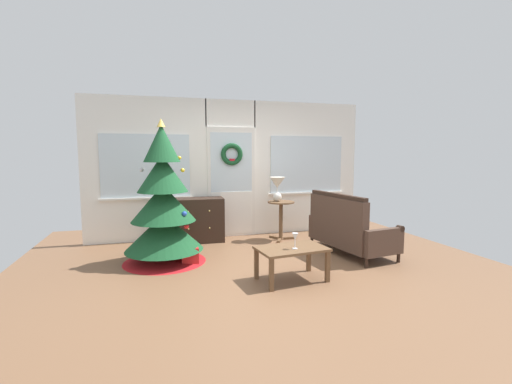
# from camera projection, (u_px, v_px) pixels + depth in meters

# --- Properties ---
(ground_plane) EXTENTS (6.76, 6.76, 0.00)m
(ground_plane) POSITION_uv_depth(u_px,v_px,m) (264.00, 269.00, 4.81)
(ground_plane) COLOR brown
(back_wall_with_door) EXTENTS (5.20, 0.19, 2.55)m
(back_wall_with_door) POSITION_uv_depth(u_px,v_px,m) (231.00, 169.00, 6.66)
(back_wall_with_door) COLOR white
(back_wall_with_door) RESTS_ON ground
(christmas_tree) EXTENTS (1.18, 1.18, 2.05)m
(christmas_tree) POSITION_uv_depth(u_px,v_px,m) (163.00, 209.00, 5.08)
(christmas_tree) COLOR #4C331E
(christmas_tree) RESTS_ON ground
(dresser_cabinet) EXTENTS (0.92, 0.47, 0.78)m
(dresser_cabinet) POSITION_uv_depth(u_px,v_px,m) (198.00, 220.00, 6.30)
(dresser_cabinet) COLOR black
(dresser_cabinet) RESTS_ON ground
(settee_sofa) EXTENTS (0.91, 1.54, 0.96)m
(settee_sofa) POSITION_uv_depth(u_px,v_px,m) (347.00, 230.00, 5.53)
(settee_sofa) COLOR black
(settee_sofa) RESTS_ON ground
(side_table) EXTENTS (0.50, 0.48, 0.70)m
(side_table) POSITION_uv_depth(u_px,v_px,m) (281.00, 213.00, 6.41)
(side_table) COLOR brown
(side_table) RESTS_ON ground
(table_lamp) EXTENTS (0.28, 0.28, 0.44)m
(table_lamp) POSITION_uv_depth(u_px,v_px,m) (277.00, 186.00, 6.38)
(table_lamp) COLOR silver
(table_lamp) RESTS_ON side_table
(coffee_table) EXTENTS (0.90, 0.62, 0.42)m
(coffee_table) POSITION_uv_depth(u_px,v_px,m) (292.00, 252.00, 4.37)
(coffee_table) COLOR brown
(coffee_table) RESTS_ON ground
(wine_glass) EXTENTS (0.08, 0.08, 0.20)m
(wine_glass) POSITION_uv_depth(u_px,v_px,m) (295.00, 237.00, 4.29)
(wine_glass) COLOR silver
(wine_glass) RESTS_ON coffee_table
(gift_box) EXTENTS (0.24, 0.21, 0.24)m
(gift_box) POSITION_uv_depth(u_px,v_px,m) (190.00, 255.00, 5.07)
(gift_box) COLOR red
(gift_box) RESTS_ON ground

